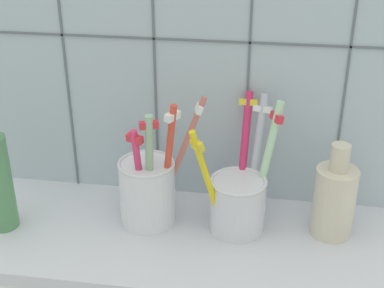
{
  "coord_description": "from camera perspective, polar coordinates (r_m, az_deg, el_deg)",
  "views": [
    {
      "loc": [
        9.35,
        -58.51,
        45.35
      ],
      "look_at": [
        0.0,
        2.8,
        14.31
      ],
      "focal_mm": 50.76,
      "sensor_mm": 36.0,
      "label": 1
    }
  ],
  "objects": [
    {
      "name": "toothbrush_cup_left",
      "position": [
        0.74,
        -4.6,
        -4.66
      ],
      "size": [
        11.76,
        7.71,
        18.17
      ],
      "color": "white",
      "rests_on": "counter_slab"
    },
    {
      "name": "tile_wall_back",
      "position": [
        0.75,
        1.08,
        8.77
      ],
      "size": [
        64.0,
        2.2,
        45.0
      ],
      "color": "#B2C1CC",
      "rests_on": "ground"
    },
    {
      "name": "toothbrush_cup_right",
      "position": [
        0.73,
        4.95,
        -5.59
      ],
      "size": [
        11.4,
        12.84,
        17.83
      ],
      "color": "silver",
      "rests_on": "counter_slab"
    },
    {
      "name": "ceramic_vase",
      "position": [
        0.74,
        14.72,
        -5.6
      ],
      "size": [
        5.48,
        5.48,
        13.13
      ],
      "color": "beige",
      "rests_on": "counter_slab"
    },
    {
      "name": "counter_slab",
      "position": [
        0.74,
        -0.33,
        -10.23
      ],
      "size": [
        64.0,
        22.0,
        2.0
      ],
      "primitive_type": "cube",
      "color": "silver",
      "rests_on": "ground"
    }
  ]
}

